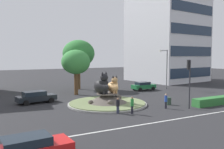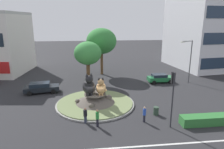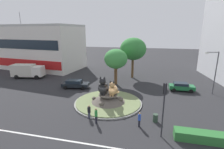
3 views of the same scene
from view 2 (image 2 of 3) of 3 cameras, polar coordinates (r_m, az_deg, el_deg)
The scene contains 16 objects.
ground_plane at distance 24.96m, azimuth -4.70°, elevation -8.32°, with size 160.00×160.00×0.00m, color #28282B.
lane_centreline at distance 17.12m, azimuth -3.60°, elevation -20.15°, with size 112.00×0.20×0.01m, color silver.
roundabout_island at distance 24.77m, azimuth -4.70°, elevation -7.26°, with size 9.40×9.40×1.38m.
cat_statue_black at distance 24.17m, azimuth -6.49°, elevation -3.21°, with size 1.74×2.77×2.64m.
cat_statue_calico at distance 24.09m, azimuth -3.07°, elevation -3.66°, with size 1.44×2.12×2.14m.
traffic_light_mast at distance 19.36m, azimuth 16.64°, elevation -4.11°, with size 0.32×0.46×5.37m.
clipped_hedge_strip at distance 22.43m, azimuth 25.54°, elevation -11.36°, with size 5.65×1.20×0.90m, color #2D7033.
broadleaf_tree_behind_island at distance 37.40m, azimuth -2.97°, elevation 9.29°, with size 5.47×5.47×8.52m.
second_tree_near_tower at distance 32.02m, azimuth -6.82°, elevation 5.86°, with size 4.26×4.26×6.71m.
streetlight_arm at distance 34.66m, azimuth 20.85°, elevation 4.21°, with size 2.04×0.48×6.81m.
pedestrian_black_shirt at distance 20.53m, azimuth -7.48°, elevation -11.21°, with size 0.38×0.38×1.60m.
pedestrian_blue_shirt at distance 20.74m, azimuth 9.06°, elevation -10.84°, with size 0.30×0.30×1.64m.
pedestrian_green_shirt at distance 19.70m, azimuth -4.12°, elevation -11.93°, with size 0.32×0.32×1.76m.
hatchback_near_shophouse at distance 33.95m, azimuth 13.30°, elevation -0.98°, with size 4.10×2.03×1.42m.
parked_car_right at distance 30.11m, azimuth -19.19°, elevation -3.43°, with size 4.89×2.56×1.47m.
litter_bin at distance 22.63m, azimuth 12.22°, elevation -9.93°, with size 0.56×0.56×0.90m.
Camera 2 is at (-0.59, -22.94, 9.83)m, focal length 32.64 mm.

